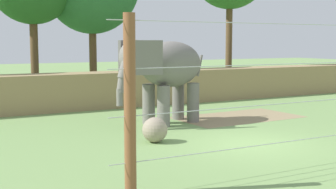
# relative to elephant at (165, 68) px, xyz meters

# --- Properties ---
(ground_plane) EXTENTS (120.00, 120.00, 0.00)m
(ground_plane) POSITION_rel_elephant_xyz_m (0.68, -4.59, -2.23)
(ground_plane) COLOR #759956
(dirt_patch) EXTENTS (5.52, 3.27, 0.01)m
(dirt_patch) POSITION_rel_elephant_xyz_m (3.58, -0.06, -2.23)
(dirt_patch) COLOR #937F5B
(dirt_patch) RESTS_ON ground
(embankment_wall) EXTENTS (36.00, 1.80, 1.76)m
(embankment_wall) POSITION_rel_elephant_xyz_m (0.68, 5.71, -1.35)
(embankment_wall) COLOR #997F56
(embankment_wall) RESTS_ON ground
(elephant) EXTENTS (4.44, 2.40, 3.36)m
(elephant) POSITION_rel_elephant_xyz_m (0.00, 0.00, 0.00)
(elephant) COLOR slate
(elephant) RESTS_ON ground
(enrichment_ball) EXTENTS (0.83, 0.83, 0.83)m
(enrichment_ball) POSITION_rel_elephant_xyz_m (-1.91, -2.90, -1.81)
(enrichment_ball) COLOR gray
(enrichment_ball) RESTS_ON ground
(cable_fence) EXTENTS (11.79, 0.26, 3.88)m
(cable_fence) POSITION_rel_elephant_xyz_m (0.68, -7.30, -0.28)
(cable_fence) COLOR brown
(cable_fence) RESTS_ON ground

